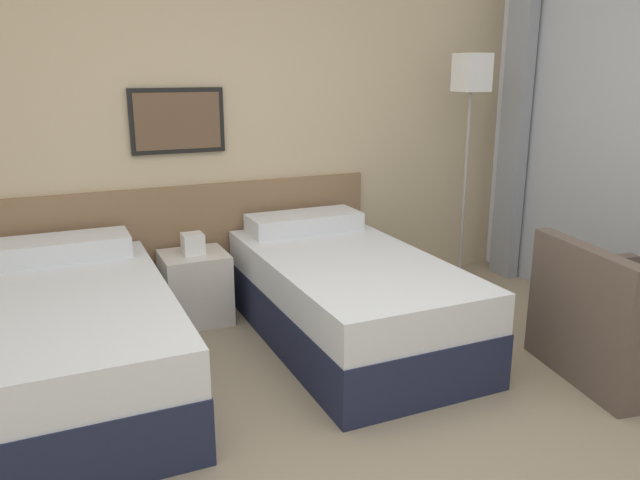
{
  "coord_description": "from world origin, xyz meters",
  "views": [
    {
      "loc": [
        -1.32,
        -2.07,
        1.7
      ],
      "look_at": [
        0.16,
        1.22,
        0.71
      ],
      "focal_mm": 35.0,
      "sensor_mm": 36.0,
      "label": 1
    }
  ],
  "objects_px": {
    "bed_near_door": "(74,341)",
    "floor_lamp": "(470,97)",
    "bed_near_window": "(347,296)",
    "nightstand": "(195,286)",
    "armchair": "(623,332)"
  },
  "relations": [
    {
      "from": "bed_near_door",
      "to": "nightstand",
      "type": "relative_size",
      "value": 3.05
    },
    {
      "from": "bed_near_window",
      "to": "nightstand",
      "type": "xyz_separation_m",
      "value": [
        -0.82,
        0.7,
        -0.04
      ]
    },
    {
      "from": "nightstand",
      "to": "armchair",
      "type": "bearing_deg",
      "value": -41.13
    },
    {
      "from": "bed_near_window",
      "to": "nightstand",
      "type": "relative_size",
      "value": 3.05
    },
    {
      "from": "bed_near_window",
      "to": "armchair",
      "type": "relative_size",
      "value": 1.98
    },
    {
      "from": "bed_near_window",
      "to": "floor_lamp",
      "type": "bearing_deg",
      "value": 20.67
    },
    {
      "from": "floor_lamp",
      "to": "armchair",
      "type": "bearing_deg",
      "value": -90.56
    },
    {
      "from": "floor_lamp",
      "to": "armchair",
      "type": "distance_m",
      "value": 1.98
    },
    {
      "from": "floor_lamp",
      "to": "nightstand",
      "type": "bearing_deg",
      "value": 173.5
    },
    {
      "from": "bed_near_door",
      "to": "armchair",
      "type": "distance_m",
      "value": 3.06
    },
    {
      "from": "nightstand",
      "to": "armchair",
      "type": "xyz_separation_m",
      "value": [
        2.04,
        -1.78,
        0.01
      ]
    },
    {
      "from": "bed_near_door",
      "to": "floor_lamp",
      "type": "bearing_deg",
      "value": 9.18
    },
    {
      "from": "bed_near_door",
      "to": "floor_lamp",
      "type": "distance_m",
      "value": 3.15
    },
    {
      "from": "nightstand",
      "to": "bed_near_window",
      "type": "bearing_deg",
      "value": -40.38
    },
    {
      "from": "bed_near_window",
      "to": "floor_lamp",
      "type": "distance_m",
      "value": 1.79
    }
  ]
}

